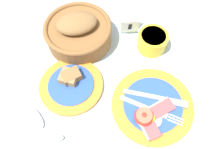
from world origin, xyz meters
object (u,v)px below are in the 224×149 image
bread_plate (71,84)px  bread_basket (78,32)px  teaspoon_by_saucer (61,138)px  teaspoon_near_cup (41,126)px  number_card (129,24)px  breakfast_plate (152,107)px  sugar_cup (152,41)px

bread_plate → bread_basket: 0.18m
teaspoon_by_saucer → teaspoon_near_cup: size_ratio=1.22×
number_card → teaspoon_near_cup: (-0.24, -0.35, -0.03)m
bread_plate → bread_basket: bread_basket is taller
breakfast_plate → sugar_cup: 0.22m
bread_plate → number_card: 0.28m
number_card → breakfast_plate: bearing=-83.8°
bread_plate → teaspoon_near_cup: bearing=-116.9°
teaspoon_by_saucer → breakfast_plate: bearing=-160.4°
bread_plate → sugar_cup: size_ratio=2.00×
sugar_cup → number_card: (-0.08, 0.06, 0.01)m
sugar_cup → bread_plate: bearing=-147.3°
number_card → teaspoon_by_saucer: bearing=-122.6°
teaspoon_by_saucer → teaspoon_near_cup: same height
bread_plate → sugar_cup: bearing=32.7°
bread_plate → number_card: size_ratio=2.59×
breakfast_plate → teaspoon_by_saucer: size_ratio=1.22×
bread_basket → teaspoon_near_cup: (-0.07, -0.30, -0.04)m
breakfast_plate → bread_plate: size_ratio=1.24×
teaspoon_near_cup → breakfast_plate: bearing=-118.4°
breakfast_plate → bread_plate: bearing=165.6°
sugar_cup → teaspoon_by_saucer: size_ratio=0.49×
number_card → teaspoon_by_saucer: size_ratio=0.38×
number_card → teaspoon_near_cup: bearing=-131.8°
number_card → bread_basket: bearing=-172.2°
teaspoon_by_saucer → bread_basket: bearing=-94.0°
breakfast_plate → teaspoon_by_saucer: breakfast_plate is taller
bread_plate → teaspoon_by_saucer: bread_plate is taller
breakfast_plate → sugar_cup: size_ratio=2.47×
sugar_cup → bread_basket: size_ratio=0.44×
breakfast_plate → bread_basket: bearing=135.0°
breakfast_plate → number_card: 0.29m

